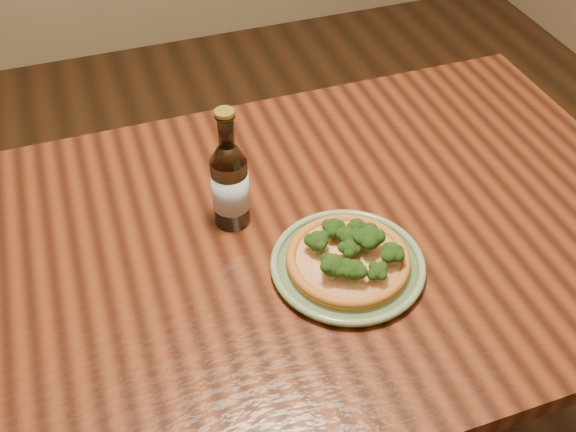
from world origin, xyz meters
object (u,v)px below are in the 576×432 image
object	(u,v)px
table	(257,280)
plate	(348,265)
pizza	(349,257)
beer_bottle	(230,183)

from	to	relation	value
table	plate	world-z (taller)	plate
table	plate	xyz separation A→B (m)	(0.14, -0.11, 0.10)
table	pizza	bearing A→B (deg)	-37.50
table	beer_bottle	size ratio (longest dim) A/B	6.38
plate	beer_bottle	xyz separation A→B (m)	(-0.16, 0.19, 0.08)
plate	pizza	bearing A→B (deg)	-48.34
pizza	table	bearing A→B (deg)	142.50
table	pizza	size ratio (longest dim) A/B	7.33
plate	pizza	world-z (taller)	pizza
pizza	beer_bottle	distance (m)	0.25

